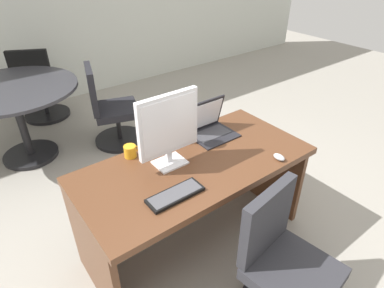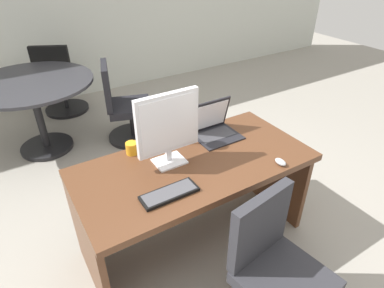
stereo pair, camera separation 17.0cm
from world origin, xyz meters
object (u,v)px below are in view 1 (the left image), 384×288
keyboard (175,195)px  mouse (279,157)px  meeting_table (16,106)px  meeting_chair_far (111,114)px  monitor (168,127)px  meeting_chair_near (40,91)px  desk_lamp (166,109)px  office_chair (283,271)px  desk (192,182)px  laptop (208,123)px  coffee_mug (130,151)px

keyboard → mouse: (0.76, -0.12, 0.01)m
meeting_table → meeting_chair_far: bearing=-17.7°
monitor → meeting_chair_far: 1.75m
monitor → meeting_chair_near: (-0.16, 2.66, -0.63)m
desk_lamp → office_chair: bearing=-82.9°
meeting_table → desk: bearing=-69.8°
laptop → keyboard: 0.76m
desk → mouse: size_ratio=18.31×
desk → laptop: bearing=33.4°
office_chair → keyboard: bearing=125.2°
office_chair → meeting_chair_near: 3.51m
coffee_mug → meeting_chair_near: 2.47m
laptop → coffee_mug: laptop is taller
meeting_chair_near → meeting_chair_far: meeting_chair_near is taller
keyboard → desk_lamp: 0.60m
meeting_chair_far → monitor: bearing=-100.0°
laptop → keyboard: bearing=-143.9°
meeting_table → coffee_mug: bearing=-76.5°
desk_lamp → coffee_mug: bearing=170.4°
office_chair → meeting_chair_far: meeting_chair_far is taller
laptop → desk_lamp: bearing=176.4°
mouse → desk_lamp: bearing=130.7°
laptop → mouse: bearing=-75.2°
desk → meeting_chair_far: 1.66m
coffee_mug → meeting_chair_far: size_ratio=0.12×
desk → meeting_table: meeting_table is taller
monitor → meeting_chair_far: monitor is taller
monitor → keyboard: (-0.16, -0.29, -0.26)m
monitor → office_chair: bearing=-74.7°
office_chair → desk_lamp: bearing=97.1°
monitor → meeting_chair_far: (0.28, 1.60, -0.65)m
desk → meeting_chair_near: size_ratio=1.70×
coffee_mug → office_chair: size_ratio=0.13×
desk → monitor: size_ratio=3.24×
coffee_mug → mouse: bearing=-39.3°
desk → coffee_mug: coffee_mug is taller
keyboard → meeting_chair_far: 1.98m
coffee_mug → meeting_table: coffee_mug is taller
meeting_chair_near → meeting_chair_far: 1.15m
desk → desk_lamp: bearing=100.4°
laptop → coffee_mug: bearing=173.8°
desk_lamp → meeting_table: size_ratio=0.33×
desk → office_chair: office_chair is taller
desk → meeting_table: 2.04m
keyboard → mouse: bearing=-8.7°
desk_lamp → keyboard: bearing=-118.8°
laptop → desk_lamp: 0.41m
desk_lamp → meeting_chair_far: desk_lamp is taller
desk_lamp → office_chair: size_ratio=0.48×
laptop → office_chair: (-0.23, -0.99, -0.48)m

